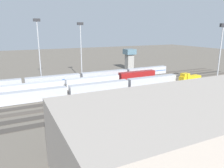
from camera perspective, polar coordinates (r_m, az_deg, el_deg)
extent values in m
plane|color=#60594F|center=(85.27, 1.96, -1.59)|extent=(400.00, 400.00, 0.00)
cube|color=#4C443D|center=(102.82, -3.23, 1.17)|extent=(140.00, 2.80, 0.12)
cube|color=#4C443D|center=(98.34, -2.11, 0.58)|extent=(140.00, 2.80, 0.12)
cube|color=#3D3833|center=(93.91, -0.88, -0.06)|extent=(140.00, 2.80, 0.12)
cube|color=#4C443D|center=(89.55, 0.47, -0.77)|extent=(140.00, 2.80, 0.12)
cube|color=#3D3833|center=(85.25, 1.96, -1.55)|extent=(140.00, 2.80, 0.12)
cube|color=#3D3833|center=(81.04, 3.60, -2.42)|extent=(140.00, 2.80, 0.12)
cube|color=#4C443D|center=(76.92, 5.42, -3.37)|extent=(140.00, 2.80, 0.12)
cube|color=#3D3833|center=(72.91, 7.46, -4.43)|extent=(140.00, 2.80, 0.12)
cube|color=#3D3833|center=(69.03, 9.73, -5.60)|extent=(140.00, 2.80, 0.12)
cube|color=#A8AAB2|center=(115.10, 9.16, 3.42)|extent=(23.00, 3.00, 3.80)
cube|color=#285193|center=(115.12, 9.16, 3.37)|extent=(22.40, 3.06, 0.36)
cube|color=#A8AAB2|center=(103.37, -1.94, 2.37)|extent=(23.00, 3.00, 3.80)
cube|color=#285193|center=(103.45, -1.94, 2.17)|extent=(22.40, 3.06, 0.36)
cube|color=#A8AAB2|center=(96.41, -15.21, 1.01)|extent=(23.00, 3.00, 3.80)
cube|color=#285193|center=(96.39, -15.21, 1.08)|extent=(22.40, 3.06, 0.36)
cube|color=#A8AAB2|center=(89.72, 26.31, -0.95)|extent=(23.00, 3.00, 3.80)
cube|color=#A8AAB2|center=(72.59, 14.36, -3.22)|extent=(23.00, 3.00, 3.80)
cube|color=#A8AAB2|center=(60.50, -3.64, -6.32)|extent=(23.00, 3.00, 3.80)
cube|color=maroon|center=(100.18, 6.64, 2.08)|extent=(18.00, 3.00, 4.40)
cube|color=silver|center=(90.72, -5.03, 0.65)|extent=(23.00, 3.00, 3.80)
cube|color=silver|center=(85.52, -20.36, -1.04)|extent=(23.00, 3.00, 3.80)
cube|color=#A8AAB2|center=(92.96, 10.63, 0.78)|extent=(23.00, 3.00, 3.80)
cube|color=#A8AAB2|center=(81.30, -3.28, -0.92)|extent=(23.00, 3.00, 3.80)
cube|color=#A8AAB2|center=(75.82, -20.44, -2.94)|extent=(23.00, 3.00, 3.80)
cube|color=gold|center=(99.75, 19.84, 1.03)|extent=(10.00, 3.00, 3.60)
cube|color=gold|center=(97.15, 18.71, 2.30)|extent=(3.00, 2.70, 1.40)
cylinder|color=#9EA0A5|center=(97.32, -18.60, 7.55)|extent=(0.44, 0.44, 26.33)
cube|color=#262628|center=(96.87, -19.26, 15.65)|extent=(2.80, 0.70, 1.20)
cylinder|color=#9EA0A5|center=(83.24, 26.34, 4.98)|extent=(0.44, 0.44, 23.94)
cube|color=#262628|center=(82.49, 27.32, 13.61)|extent=(2.80, 0.70, 1.20)
cylinder|color=#9EA0A5|center=(101.29, -8.12, 8.02)|extent=(0.44, 0.44, 25.07)
cube|color=#262628|center=(100.76, -8.39, 15.46)|extent=(2.80, 0.70, 1.20)
cube|color=#9E9389|center=(40.67, 20.68, -11.63)|extent=(46.16, 21.69, 12.21)
cube|color=gray|center=(128.80, 4.59, 5.83)|extent=(4.00, 4.00, 9.09)
cube|color=slate|center=(128.06, 4.65, 8.50)|extent=(6.00, 6.00, 3.00)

